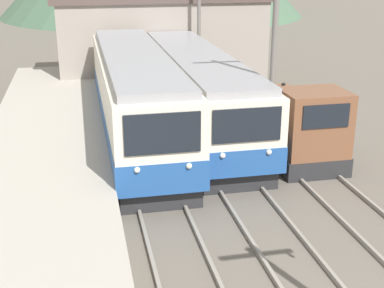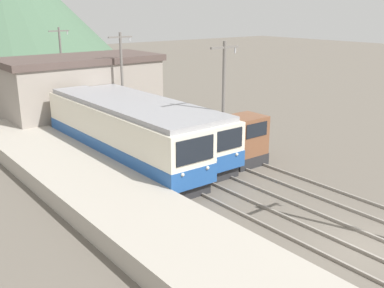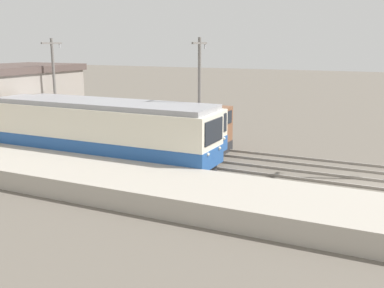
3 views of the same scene
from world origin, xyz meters
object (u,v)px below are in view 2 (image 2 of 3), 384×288
Objects in this scene: commuter_train_left at (120,136)px; catenary_mast_distant at (62,63)px; commuter_train_center at (151,127)px; catenary_mast_mid at (224,101)px; shunting_locomotive at (225,139)px; catenary_mast_far at (122,78)px.

catenary_mast_distant reaches higher than commuter_train_left.
commuter_train_center is 1.99× the size of catenary_mast_mid.
catenary_mast_mid is at bearing -46.44° from commuter_train_left.
catenary_mast_distant is at bearing 85.16° from commuter_train_center.
commuter_train_left is 1.99× the size of catenary_mast_mid.
catenary_mast_far is (-1.49, 10.19, 2.82)m from shunting_locomotive.
catenary_mast_distant is (1.51, 17.79, 2.40)m from commuter_train_center.
commuter_train_center is at bearing -103.67° from catenary_mast_far.
commuter_train_center is 1.99× the size of catenary_mast_far.
shunting_locomotive is 3.49m from catenary_mast_mid.
shunting_locomotive is 10.67m from catenary_mast_far.
catenary_mast_mid is 11.59m from catenary_mast_far.
commuter_train_left is 1.99× the size of catenary_mast_far.
catenary_mast_far is 11.59m from catenary_mast_distant.
catenary_mast_far is at bearing 58.60° from commuter_train_left.
commuter_train_left is 19.27m from catenary_mast_distant.
catenary_mast_distant is (4.31, 18.65, 2.29)m from commuter_train_left.
catenary_mast_far is (0.00, 11.59, 0.00)m from catenary_mast_mid.
catenary_mast_distant reaches higher than commuter_train_center.
catenary_mast_mid is (1.51, -5.39, 2.40)m from commuter_train_center.
commuter_train_left is at bearing -103.01° from catenary_mast_distant.
commuter_train_center is 6.82m from catenary_mast_far.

